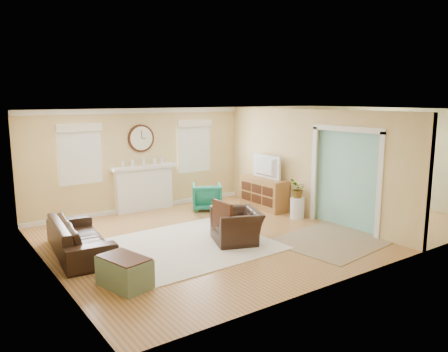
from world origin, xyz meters
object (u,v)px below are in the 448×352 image
at_px(eames_chair, 237,226).
at_px(credenza, 264,193).
at_px(dining_table, 358,196).
at_px(green_chair, 207,197).
at_px(sofa, 79,237).

height_order(eames_chair, credenza, credenza).
xyz_separation_m(eames_chair, dining_table, (4.34, 0.47, -0.02)).
height_order(green_chair, dining_table, green_chair).
bearing_deg(dining_table, sofa, 79.57).
xyz_separation_m(sofa, dining_table, (7.13, -0.64, -0.02)).
height_order(green_chair, credenza, credenza).
bearing_deg(eames_chair, green_chair, -179.56).
bearing_deg(credenza, dining_table, -31.76).
bearing_deg(green_chair, dining_table, 178.36).
bearing_deg(green_chair, eames_chair, 99.47).
xyz_separation_m(sofa, green_chair, (3.71, 1.42, 0.02)).
relative_size(eames_chair, dining_table, 0.58).
height_order(eames_chair, green_chair, green_chair).
bearing_deg(credenza, sofa, -172.27).
height_order(credenza, dining_table, credenza).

